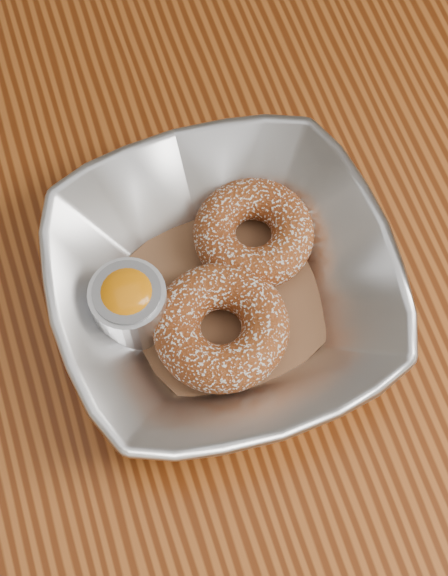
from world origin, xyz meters
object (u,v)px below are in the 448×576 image
object	(u,v)px
donut_back	(254,233)
table	(309,285)
serving_bowl	(224,289)
ramekin	(129,303)
donut_front	(221,327)

from	to	relation	value
donut_back	table	bearing A→B (deg)	-2.23
serving_bowl	donut_back	xyz separation A→B (m)	(0.03, 0.04, -0.00)
table	ramekin	world-z (taller)	ramekin
donut_front	ramekin	bearing A→B (deg)	149.30
table	serving_bowl	distance (m)	0.16
serving_bowl	donut_front	xyz separation A→B (m)	(-0.01, -0.03, -0.00)
donut_front	donut_back	bearing A→B (deg)	54.15
table	donut_front	world-z (taller)	donut_front
donut_front	serving_bowl	bearing A→B (deg)	67.59
table	serving_bowl	bearing A→B (deg)	-158.70
donut_back	ramekin	xyz separation A→B (m)	(-0.10, -0.03, 0.01)
donut_front	ramekin	world-z (taller)	ramekin
table	serving_bowl	xyz separation A→B (m)	(-0.09, -0.03, 0.13)
ramekin	donut_front	bearing A→B (deg)	-30.70
table	donut_back	xyz separation A→B (m)	(-0.05, 0.00, 0.12)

